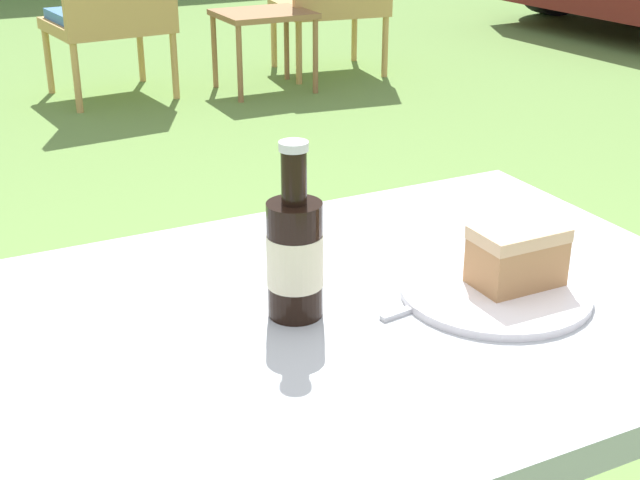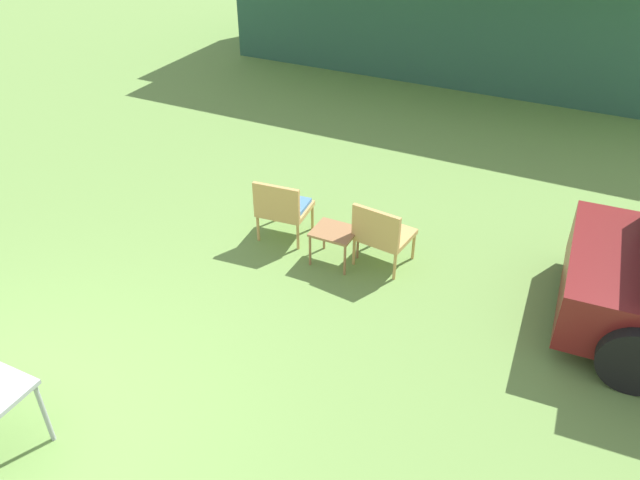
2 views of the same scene
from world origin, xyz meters
The scene contains 7 objects.
wicker_chair_cushioned centered at (0.68, 3.89, 0.45)m, with size 0.64×0.59×0.83m.
garden_side_table centered at (1.47, 3.70, 0.38)m, with size 0.50×0.43×0.43m.
patio_table centered at (0.00, 0.00, 0.63)m, with size 0.94×0.68×0.70m.
cake_on_plate centered at (0.18, -0.05, 0.73)m, with size 0.24×0.24×0.09m.
cola_bottle_near centered at (-0.07, 0.02, 0.78)m, with size 0.07×0.07×0.21m.
fork centered at (0.10, -0.03, 0.70)m, with size 0.19×0.04×0.01m.
loose_bottle_cap centered at (-0.06, 0.04, 0.71)m, with size 0.03×0.03×0.01m.
Camera 1 is at (-0.47, -0.84, 1.20)m, focal length 50.00 mm.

